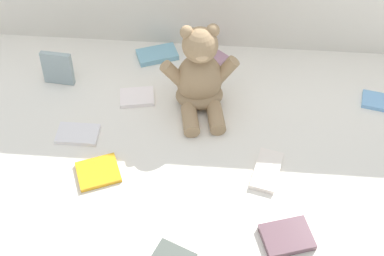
% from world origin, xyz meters
% --- Properties ---
extents(ground_plane, '(3.20, 3.20, 0.00)m').
position_xyz_m(ground_plane, '(0.00, 0.00, 0.00)').
color(ground_plane, silver).
extents(teddy_bear, '(0.24, 0.23, 0.28)m').
position_xyz_m(teddy_bear, '(0.01, 0.10, 0.11)').
color(teddy_bear, '#9E7F5B').
rests_on(teddy_bear, ground_plane).
extents(book_case_0, '(0.12, 0.10, 0.01)m').
position_xyz_m(book_case_0, '(-0.19, 0.10, 0.01)').
color(book_case_0, white).
rests_on(book_case_0, ground_plane).
extents(book_case_1, '(0.10, 0.04, 0.11)m').
position_xyz_m(book_case_1, '(-0.45, 0.16, 0.06)').
color(book_case_1, '#8FA1A5').
rests_on(book_case_1, ground_plane).
extents(book_case_2, '(0.13, 0.13, 0.01)m').
position_xyz_m(book_case_2, '(0.03, 0.30, 0.01)').
color(book_case_2, '#A87890').
rests_on(book_case_2, ground_plane).
extents(book_case_4, '(0.14, 0.14, 0.01)m').
position_xyz_m(book_case_4, '(-0.25, -0.20, 0.01)').
color(book_case_4, gold).
rests_on(book_case_4, ground_plane).
extents(book_case_5, '(0.12, 0.08, 0.01)m').
position_xyz_m(book_case_5, '(-0.34, -0.07, 0.01)').
color(book_case_5, white).
rests_on(book_case_5, ground_plane).
extents(book_case_6, '(0.14, 0.12, 0.02)m').
position_xyz_m(book_case_6, '(0.26, -0.36, 0.01)').
color(book_case_6, brown).
rests_on(book_case_6, ground_plane).
extents(book_case_7, '(0.10, 0.15, 0.01)m').
position_xyz_m(book_case_7, '(0.21, -0.16, 0.01)').
color(book_case_7, white).
rests_on(book_case_7, ground_plane).
extents(book_case_8, '(0.14, 0.10, 0.01)m').
position_xyz_m(book_case_8, '(0.58, 0.14, 0.01)').
color(book_case_8, '#74ACE0').
rests_on(book_case_8, ground_plane).
extents(book_case_9, '(0.15, 0.12, 0.02)m').
position_xyz_m(book_case_9, '(-0.15, 0.31, 0.01)').
color(book_case_9, '#78B2CB').
rests_on(book_case_9, ground_plane).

